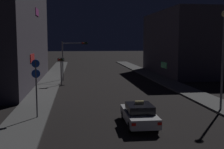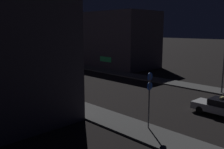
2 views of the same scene
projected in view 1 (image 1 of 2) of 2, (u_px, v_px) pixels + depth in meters
name	position (u px, v px, depth m)	size (l,w,h in m)	color
sidewalk_left	(52.00, 79.00, 40.84)	(2.79, 65.19, 0.15)	#4C4C4C
sidewalk_right	(156.00, 77.00, 42.78)	(2.79, 65.19, 0.15)	#4C4C4C
building_facade_right	(183.00, 43.00, 47.16)	(8.87, 19.35, 10.18)	#3D3842
taxi	(139.00, 114.00, 18.32)	(1.88, 4.48, 1.62)	#B7B7BC
traffic_light_overhead	(72.00, 53.00, 39.10)	(3.51, 0.42, 5.41)	slate
traffic_light_left_kerb	(61.00, 65.00, 34.43)	(0.80, 0.42, 3.47)	slate
sign_pole_left	(36.00, 83.00, 19.55)	(0.59, 0.10, 4.02)	slate
street_lamp_near_block	(223.00, 45.00, 21.50)	(0.48, 0.48, 7.52)	slate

